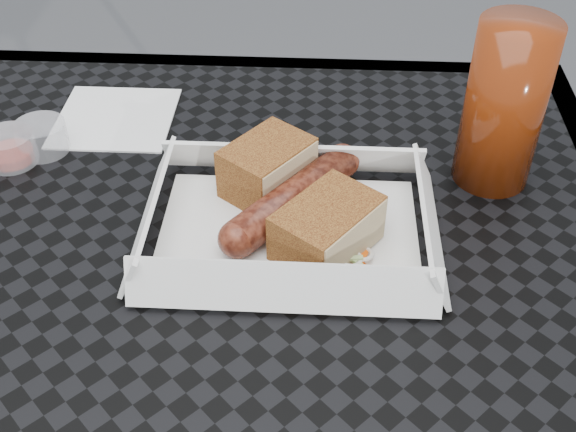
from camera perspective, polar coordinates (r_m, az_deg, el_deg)
The scene contains 10 objects.
patio_table at distance 0.63m, azimuth -9.39°, elevation -11.52°, with size 0.80×0.80×0.74m.
food_tray at distance 0.62m, azimuth 0.05°, elevation -1.36°, with size 0.22×0.15×0.00m, color white.
bratwurst at distance 0.63m, azimuth 0.41°, elevation 1.47°, with size 0.12×0.14×0.03m.
bread_near at distance 0.65m, azimuth -1.65°, elevation 3.86°, with size 0.08×0.05×0.05m, color brown.
bread_far at distance 0.59m, azimuth 3.10°, elevation -0.93°, with size 0.09×0.06×0.04m, color brown.
veg_garnish at distance 0.59m, azimuth 5.68°, elevation -3.63°, with size 0.03×0.03×0.00m.
napkin at distance 0.79m, azimuth -13.47°, elevation 7.55°, with size 0.12×0.12×0.00m, color white.
condiment_cup_sauce at distance 0.74m, azimuth -21.14°, elevation 5.02°, with size 0.05×0.05×0.03m, color maroon.
condiment_cup_empty at distance 0.75m, azimuth -18.88°, elevation 5.92°, with size 0.05×0.05×0.03m, color silver.
drink_glass at distance 0.67m, azimuth 16.73°, elevation 8.36°, with size 0.07×0.07×0.16m, color #622008.
Camera 1 is at (0.12, -0.37, 1.16)m, focal length 45.00 mm.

